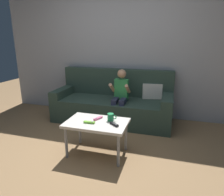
{
  "coord_description": "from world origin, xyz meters",
  "views": [
    {
      "loc": [
        0.97,
        -1.9,
        1.44
      ],
      "look_at": [
        0.14,
        0.89,
        0.59
      ],
      "focal_mm": 32.41,
      "sensor_mm": 36.0,
      "label": 1
    }
  ],
  "objects": [
    {
      "name": "couch",
      "position": [
        -0.0,
        1.48,
        0.31
      ],
      "size": [
        2.09,
        0.8,
        0.91
      ],
      "color": "#2D4238",
      "rests_on": "ground"
    },
    {
      "name": "coffee_mug",
      "position": [
        0.28,
        0.39,
        0.49
      ],
      "size": [
        0.12,
        0.08,
        0.09
      ],
      "color": "#1E7F47",
      "rests_on": "coffee_table"
    },
    {
      "name": "wall_back",
      "position": [
        0.0,
        1.87,
        1.25
      ],
      "size": [
        4.68,
        0.05,
        2.5
      ],
      "primitive_type": "cube",
      "color": "#999EA8",
      "rests_on": "ground"
    },
    {
      "name": "game_remote_black_far_corner",
      "position": [
        0.36,
        0.27,
        0.46
      ],
      "size": [
        0.13,
        0.12,
        0.03
      ],
      "color": "black",
      "rests_on": "coffee_table"
    },
    {
      "name": "ground_plane",
      "position": [
        0.0,
        0.0,
        0.0
      ],
      "size": [
        9.36,
        9.36,
        0.0
      ],
      "primitive_type": "plane",
      "color": "olive"
    },
    {
      "name": "game_remote_pink_near_edge",
      "position": [
        0.1,
        0.39,
        0.46
      ],
      "size": [
        0.09,
        0.14,
        0.03
      ],
      "color": "pink",
      "rests_on": "coffee_table"
    },
    {
      "name": "person_seated_on_couch",
      "position": [
        0.17,
        1.3,
        0.55
      ],
      "size": [
        0.32,
        0.39,
        0.96
      ],
      "color": "#282D47",
      "rests_on": "ground"
    },
    {
      "name": "game_remote_lime_center",
      "position": [
        0.05,
        0.24,
        0.46
      ],
      "size": [
        0.14,
        0.04,
        0.03
      ],
      "color": "#72C638",
      "rests_on": "coffee_table"
    },
    {
      "name": "coffee_table",
      "position": [
        0.12,
        0.31,
        0.4
      ],
      "size": [
        0.77,
        0.49,
        0.44
      ],
      "color": "beige",
      "rests_on": "ground"
    }
  ]
}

